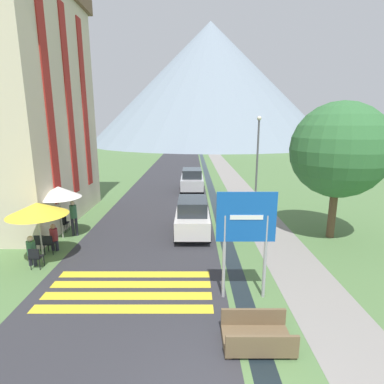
{
  "coord_description": "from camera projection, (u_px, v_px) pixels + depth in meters",
  "views": [
    {
      "loc": [
        -0.42,
        -4.56,
        5.38
      ],
      "look_at": [
        -0.38,
        10.0,
        2.07
      ],
      "focal_mm": 28.0,
      "sensor_mm": 36.0,
      "label": 1
    }
  ],
  "objects": [
    {
      "name": "ground_plane",
      "position": [
        196.0,
        190.0,
        25.14
      ],
      "size": [
        160.0,
        160.0,
        0.0
      ],
      "primitive_type": "plane",
      "color": "#517542"
    },
    {
      "name": "road",
      "position": [
        173.0,
        171.0,
        34.89
      ],
      "size": [
        6.4,
        60.0,
        0.01
      ],
      "color": "#2D2D33",
      "rests_on": "ground_plane"
    },
    {
      "name": "footpath",
      "position": [
        226.0,
        171.0,
        34.9
      ],
      "size": [
        2.2,
        60.0,
        0.01
      ],
      "color": "gray",
      "rests_on": "ground_plane"
    },
    {
      "name": "drainage_channel",
      "position": [
        205.0,
        171.0,
        34.9
      ],
      "size": [
        0.6,
        60.0,
        0.0
      ],
      "color": "black",
      "rests_on": "ground_plane"
    },
    {
      "name": "crosswalk_marking",
      "position": [
        129.0,
        290.0,
        9.92
      ],
      "size": [
        5.44,
        2.54,
        0.01
      ],
      "color": "yellow",
      "rests_on": "ground_plane"
    },
    {
      "name": "mountain_distant",
      "position": [
        209.0,
        85.0,
        82.65
      ],
      "size": [
        65.96,
        65.96,
        32.07
      ],
      "color": "gray",
      "rests_on": "ground_plane"
    },
    {
      "name": "hotel_building",
      "position": [
        21.0,
        94.0,
        15.78
      ],
      "size": [
        5.33,
        9.04,
        12.98
      ],
      "color": "beige",
      "rests_on": "ground_plane"
    },
    {
      "name": "road_sign",
      "position": [
        245.0,
        228.0,
        9.03
      ],
      "size": [
        1.8,
        0.11,
        3.44
      ],
      "color": "#9E9EA3",
      "rests_on": "ground_plane"
    },
    {
      "name": "footbridge",
      "position": [
        256.0,
        336.0,
        7.43
      ],
      "size": [
        1.7,
        1.1,
        0.65
      ],
      "color": "brown",
      "rests_on": "ground_plane"
    },
    {
      "name": "parked_car_near",
      "position": [
        192.0,
        216.0,
        14.9
      ],
      "size": [
        1.73,
        3.85,
        1.82
      ],
      "color": "silver",
      "rests_on": "ground_plane"
    },
    {
      "name": "parked_car_far",
      "position": [
        191.0,
        180.0,
        24.61
      ],
      "size": [
        1.89,
        4.08,
        1.82
      ],
      "color": "#B2B2B7",
      "rests_on": "ground_plane"
    },
    {
      "name": "cafe_chair_near_left",
      "position": [
        40.0,
        242.0,
        12.6
      ],
      "size": [
        0.4,
        0.4,
        0.85
      ],
      "rotation": [
        0.0,
        0.0,
        -0.08
      ],
      "color": "black",
      "rests_on": "ground_plane"
    },
    {
      "name": "cafe_chair_far_left",
      "position": [
        61.0,
        223.0,
        15.07
      ],
      "size": [
        0.4,
        0.4,
        0.85
      ],
      "rotation": [
        0.0,
        0.0,
        -0.27
      ],
      "color": "black",
      "rests_on": "ground_plane"
    },
    {
      "name": "cafe_chair_far_right",
      "position": [
        63.0,
        222.0,
        15.17
      ],
      "size": [
        0.4,
        0.4,
        0.85
      ],
      "rotation": [
        0.0,
        0.0,
        -0.41
      ],
      "color": "black",
      "rests_on": "ground_plane"
    },
    {
      "name": "cafe_chair_near_right",
      "position": [
        48.0,
        243.0,
        12.56
      ],
      "size": [
        0.4,
        0.4,
        0.85
      ],
      "rotation": [
        0.0,
        0.0,
        -0.37
      ],
      "color": "black",
      "rests_on": "ground_plane"
    },
    {
      "name": "cafe_chair_nearest",
      "position": [
        35.0,
        257.0,
        11.25
      ],
      "size": [
        0.4,
        0.4,
        0.85
      ],
      "rotation": [
        0.0,
        0.0,
        0.35
      ],
      "color": "black",
      "rests_on": "ground_plane"
    },
    {
      "name": "cafe_umbrella_front_yellow",
      "position": [
        36.0,
        209.0,
        11.44
      ],
      "size": [
        2.26,
        2.26,
        2.46
      ],
      "color": "#B7B2A8",
      "rests_on": "ground_plane"
    },
    {
      "name": "cafe_umbrella_middle_white",
      "position": [
        58.0,
        192.0,
        13.96
      ],
      "size": [
        2.03,
        2.03,
        2.55
      ],
      "color": "#B7B2A8",
      "rests_on": "ground_plane"
    },
    {
      "name": "person_seated_near",
      "position": [
        30.0,
        249.0,
        11.5
      ],
      "size": [
        0.32,
        0.32,
        1.22
      ],
      "color": "#282833",
      "rests_on": "ground_plane"
    },
    {
      "name": "person_seated_far",
      "position": [
        53.0,
        236.0,
        12.9
      ],
      "size": [
        0.32,
        0.32,
        1.2
      ],
      "color": "#282833",
      "rests_on": "ground_plane"
    },
    {
      "name": "person_standing_terrace",
      "position": [
        73.0,
        216.0,
        14.56
      ],
      "size": [
        0.32,
        0.32,
        1.76
      ],
      "color": "#282833",
      "rests_on": "ground_plane"
    },
    {
      "name": "streetlamp",
      "position": [
        257.0,
        156.0,
        18.79
      ],
      "size": [
        0.28,
        0.28,
        5.87
      ],
      "color": "#515156",
      "rests_on": "ground_plane"
    },
    {
      "name": "tree_by_path",
      "position": [
        338.0,
        150.0,
        13.72
      ],
      "size": [
        4.39,
        4.39,
        6.42
      ],
      "color": "brown",
      "rests_on": "ground_plane"
    }
  ]
}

